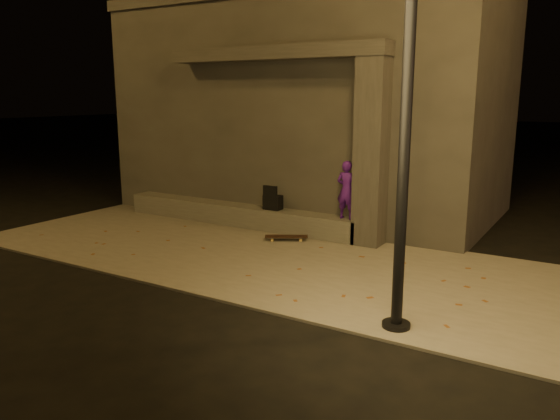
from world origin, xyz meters
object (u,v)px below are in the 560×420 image
Objects in this scene: skateboarder at (347,190)px; backpack at (273,201)px; column at (371,153)px; skateboard at (286,237)px.

skateboarder is 1.79m from backpack.
skateboard is (-1.51, -0.65, -1.72)m from column.
column is 0.91m from skateboarder.
skateboarder is 2.19× the size of backpack.
skateboarder reaches higher than backpack.
backpack is at bearing 180.00° from column.
backpack is at bearing 2.27° from skateboarder.
backpack is 1.12m from skateboard.
skateboard is (0.73, -0.65, -0.56)m from backpack.
skateboarder is (-0.50, 0.00, -0.76)m from column.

